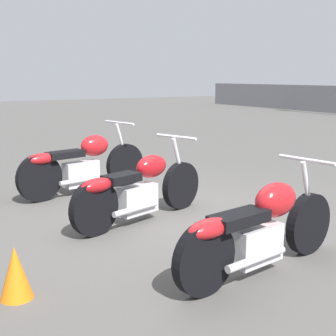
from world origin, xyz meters
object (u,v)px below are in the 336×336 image
motorcycle_slot_1 (139,189)px  motorcycle_slot_2 (260,229)px  traffic_cone_near (16,273)px  motorcycle_slot_0 (83,164)px

motorcycle_slot_1 → motorcycle_slot_2: (1.91, 0.22, 0.01)m
motorcycle_slot_1 → traffic_cone_near: bearing=-70.9°
motorcycle_slot_1 → traffic_cone_near: size_ratio=4.71×
motorcycle_slot_0 → motorcycle_slot_1: bearing=-9.5°
motorcycle_slot_1 → motorcycle_slot_2: bearing=-10.4°
motorcycle_slot_1 → traffic_cone_near: motorcycle_slot_1 is taller
motorcycle_slot_1 → motorcycle_slot_2: 1.92m
motorcycle_slot_0 → motorcycle_slot_2: size_ratio=1.06×
motorcycle_slot_0 → motorcycle_slot_2: 3.62m
motorcycle_slot_0 → traffic_cone_near: bearing=-41.4°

